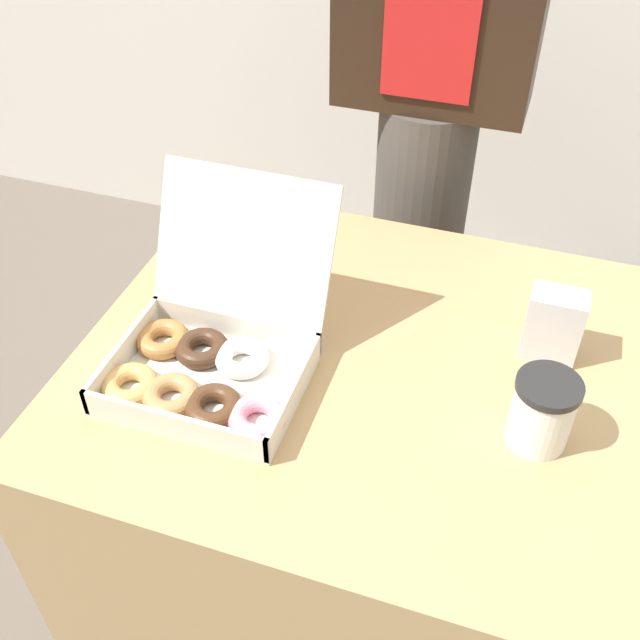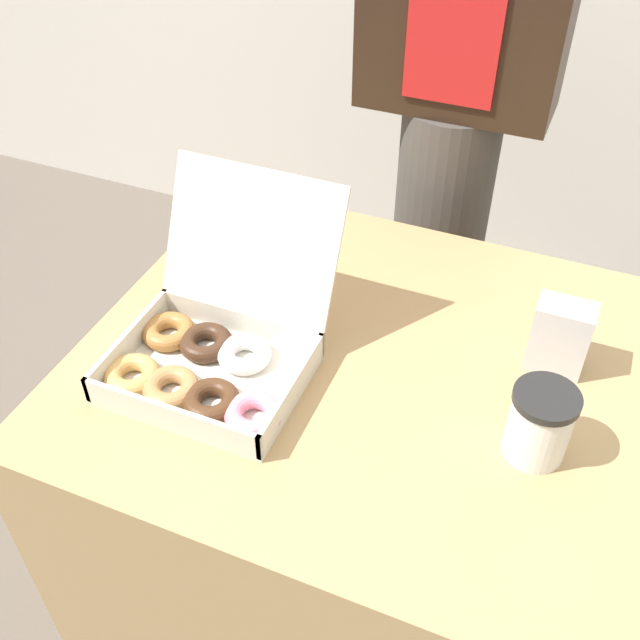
# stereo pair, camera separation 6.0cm
# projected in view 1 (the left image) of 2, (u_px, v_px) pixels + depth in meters

# --- Properties ---
(ground_plane) EXTENTS (14.00, 14.00, 0.00)m
(ground_plane) POSITION_uv_depth(u_px,v_px,m) (370.00, 593.00, 1.73)
(ground_plane) COLOR #665B51
(table) EXTENTS (1.03, 0.82, 0.75)m
(table) POSITION_uv_depth(u_px,v_px,m) (378.00, 497.00, 1.48)
(table) COLOR tan
(table) RESTS_ON ground_plane
(donut_box) EXTENTS (0.33, 0.35, 0.27)m
(donut_box) POSITION_uv_depth(u_px,v_px,m) (207.00, 357.00, 1.19)
(donut_box) COLOR silver
(donut_box) RESTS_ON table
(coffee_cup) EXTENTS (0.09, 0.09, 0.12)m
(coffee_cup) POSITION_uv_depth(u_px,v_px,m) (542.00, 411.00, 1.08)
(coffee_cup) COLOR white
(coffee_cup) RESTS_ON table
(napkin_holder) EXTENTS (0.09, 0.06, 0.13)m
(napkin_holder) POSITION_uv_depth(u_px,v_px,m) (553.00, 325.00, 1.21)
(napkin_holder) COLOR silver
(napkin_holder) RESTS_ON table
(person_customer) EXTENTS (0.40, 0.22, 1.69)m
(person_customer) POSITION_uv_depth(u_px,v_px,m) (431.00, 100.00, 1.60)
(person_customer) COLOR #4C4742
(person_customer) RESTS_ON ground_plane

